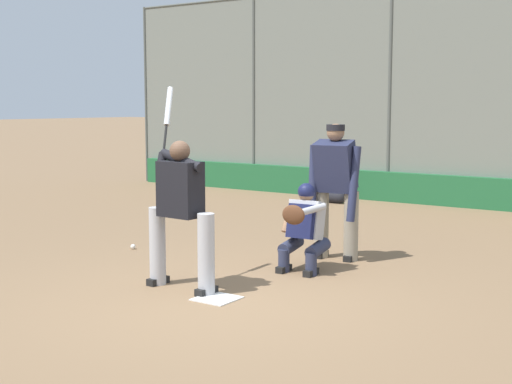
% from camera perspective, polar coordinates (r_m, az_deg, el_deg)
% --- Properties ---
extents(ground_plane, '(160.00, 160.00, 0.00)m').
position_cam_1_polar(ground_plane, '(7.77, -3.15, -8.54)').
color(ground_plane, '#846647').
extents(home_plate_marker, '(0.43, 0.43, 0.01)m').
position_cam_1_polar(home_plate_marker, '(7.77, -3.15, -8.50)').
color(home_plate_marker, white).
rests_on(home_plate_marker, ground_plane).
extents(backstop_fence, '(17.80, 0.08, 4.66)m').
position_cam_1_polar(backstop_fence, '(15.03, 16.91, 8.01)').
color(backstop_fence, '#515651').
rests_on(backstop_fence, ground_plane).
extents(padding_wall, '(17.37, 0.18, 0.64)m').
position_cam_1_polar(padding_wall, '(15.04, 16.51, -0.01)').
color(padding_wall, '#236638').
rests_on(padding_wall, ground_plane).
extents(bleachers_beyond, '(12.41, 1.95, 1.16)m').
position_cam_1_polar(bleachers_beyond, '(17.72, 13.43, 1.33)').
color(bleachers_beyond, slate).
rests_on(bleachers_beyond, ground_plane).
extents(batter_at_plate, '(1.06, 0.68, 2.30)m').
position_cam_1_polar(batter_at_plate, '(8.03, -6.08, -1.34)').
color(batter_at_plate, '#B7B7BC').
rests_on(batter_at_plate, ground_plane).
extents(catcher_behind_plate, '(0.59, 0.70, 1.11)m').
position_cam_1_polar(catcher_behind_plate, '(8.91, 3.80, -2.75)').
color(catcher_behind_plate, '#2D334C').
rests_on(catcher_behind_plate, ground_plane).
extents(umpire_home, '(0.74, 0.49, 1.83)m').
position_cam_1_polar(umpire_home, '(9.57, 6.36, 0.42)').
color(umpire_home, gray).
rests_on(umpire_home, ground_plane).
extents(baseball_loose, '(0.07, 0.07, 0.07)m').
position_cam_1_polar(baseball_loose, '(10.50, -9.81, -4.33)').
color(baseball_loose, white).
rests_on(baseball_loose, ground_plane).
extents(equipment_bag_dugout_side, '(1.07, 0.24, 0.24)m').
position_cam_1_polar(equipment_bag_dugout_side, '(15.35, 5.39, -0.35)').
color(equipment_bag_dugout_side, black).
rests_on(equipment_bag_dugout_side, ground_plane).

